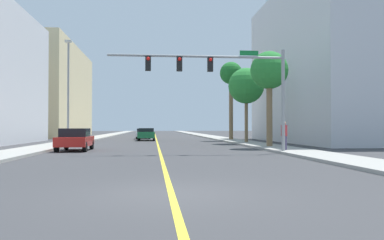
{
  "coord_description": "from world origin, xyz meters",
  "views": [
    {
      "loc": [
        -0.43,
        -9.24,
        1.55
      ],
      "look_at": [
        2.64,
        21.8,
        2.08
      ],
      "focal_mm": 37.13,
      "sensor_mm": 36.0,
      "label": 1
    }
  ],
  "objects_px": {
    "car_red": "(75,139)",
    "palm_far": "(231,76)",
    "traffic_signal_mast": "(223,74)",
    "pedestrian": "(284,136)",
    "street_lamp": "(68,87)",
    "car_white": "(143,133)",
    "palm_mid": "(246,86)",
    "car_green": "(146,134)",
    "palm_near": "(269,72)"
  },
  "relations": [
    {
      "from": "car_red",
      "to": "palm_far",
      "type": "bearing_deg",
      "value": -129.44
    },
    {
      "from": "traffic_signal_mast",
      "to": "palm_far",
      "type": "height_order",
      "value": "palm_far"
    },
    {
      "from": "traffic_signal_mast",
      "to": "pedestrian",
      "type": "distance_m",
      "value": 5.29
    },
    {
      "from": "street_lamp",
      "to": "palm_far",
      "type": "bearing_deg",
      "value": 33.03
    },
    {
      "from": "car_white",
      "to": "palm_mid",
      "type": "bearing_deg",
      "value": -58.89
    },
    {
      "from": "palm_mid",
      "to": "palm_far",
      "type": "height_order",
      "value": "palm_far"
    },
    {
      "from": "car_green",
      "to": "car_red",
      "type": "relative_size",
      "value": 1.08
    },
    {
      "from": "palm_mid",
      "to": "palm_far",
      "type": "xyz_separation_m",
      "value": [
        0.1,
        7.58,
        1.93
      ]
    },
    {
      "from": "street_lamp",
      "to": "car_white",
      "type": "bearing_deg",
      "value": 72.54
    },
    {
      "from": "car_green",
      "to": "palm_near",
      "type": "bearing_deg",
      "value": -61.6
    },
    {
      "from": "car_red",
      "to": "palm_mid",
      "type": "bearing_deg",
      "value": -146.0
    },
    {
      "from": "traffic_signal_mast",
      "to": "palm_mid",
      "type": "bearing_deg",
      "value": 71.06
    },
    {
      "from": "palm_mid",
      "to": "pedestrian",
      "type": "relative_size",
      "value": 3.92
    },
    {
      "from": "palm_near",
      "to": "car_red",
      "type": "distance_m",
      "value": 14.31
    },
    {
      "from": "traffic_signal_mast",
      "to": "palm_mid",
      "type": "xyz_separation_m",
      "value": [
        4.43,
        12.91,
        0.68
      ]
    },
    {
      "from": "pedestrian",
      "to": "car_green",
      "type": "bearing_deg",
      "value": -89.91
    },
    {
      "from": "street_lamp",
      "to": "palm_near",
      "type": "relative_size",
      "value": 1.23
    },
    {
      "from": "palm_mid",
      "to": "car_white",
      "type": "height_order",
      "value": "palm_mid"
    },
    {
      "from": "palm_near",
      "to": "palm_mid",
      "type": "xyz_separation_m",
      "value": [
        0.11,
        7.58,
        -0.26
      ]
    },
    {
      "from": "traffic_signal_mast",
      "to": "car_green",
      "type": "distance_m",
      "value": 22.97
    },
    {
      "from": "car_green",
      "to": "car_white",
      "type": "distance_m",
      "value": 6.24
    },
    {
      "from": "car_red",
      "to": "pedestrian",
      "type": "relative_size",
      "value": 2.34
    },
    {
      "from": "palm_near",
      "to": "car_green",
      "type": "height_order",
      "value": "palm_near"
    },
    {
      "from": "traffic_signal_mast",
      "to": "palm_near",
      "type": "height_order",
      "value": "palm_near"
    },
    {
      "from": "traffic_signal_mast",
      "to": "pedestrian",
      "type": "relative_size",
      "value": 5.95
    },
    {
      "from": "street_lamp",
      "to": "palm_near",
      "type": "height_order",
      "value": "street_lamp"
    },
    {
      "from": "palm_far",
      "to": "pedestrian",
      "type": "bearing_deg",
      "value": -91.99
    },
    {
      "from": "traffic_signal_mast",
      "to": "car_green",
      "type": "relative_size",
      "value": 2.35
    },
    {
      "from": "street_lamp",
      "to": "pedestrian",
      "type": "xyz_separation_m",
      "value": [
        14.77,
        -9.74,
        -3.8
      ]
    },
    {
      "from": "traffic_signal_mast",
      "to": "car_white",
      "type": "xyz_separation_m",
      "value": [
        -5.29,
        28.36,
        -3.89
      ]
    },
    {
      "from": "palm_near",
      "to": "palm_mid",
      "type": "relative_size",
      "value": 1.01
    },
    {
      "from": "street_lamp",
      "to": "palm_mid",
      "type": "distance_m",
      "value": 15.56
    },
    {
      "from": "car_red",
      "to": "car_white",
      "type": "height_order",
      "value": "car_red"
    },
    {
      "from": "palm_near",
      "to": "car_red",
      "type": "bearing_deg",
      "value": -172.59
    },
    {
      "from": "palm_far",
      "to": "traffic_signal_mast",
      "type": "bearing_deg",
      "value": -102.47
    },
    {
      "from": "palm_near",
      "to": "car_green",
      "type": "bearing_deg",
      "value": 118.45
    },
    {
      "from": "street_lamp",
      "to": "car_white",
      "type": "distance_m",
      "value": 19.23
    },
    {
      "from": "car_green",
      "to": "car_white",
      "type": "height_order",
      "value": "car_green"
    },
    {
      "from": "car_green",
      "to": "car_red",
      "type": "xyz_separation_m",
      "value": [
        -4.28,
        -18.54,
        0.01
      ]
    },
    {
      "from": "pedestrian",
      "to": "palm_near",
      "type": "bearing_deg",
      "value": -117.75
    },
    {
      "from": "pedestrian",
      "to": "palm_far",
      "type": "bearing_deg",
      "value": -113.81
    },
    {
      "from": "traffic_signal_mast",
      "to": "palm_far",
      "type": "xyz_separation_m",
      "value": [
        4.53,
        20.49,
        2.6
      ]
    },
    {
      "from": "traffic_signal_mast",
      "to": "palm_far",
      "type": "bearing_deg",
      "value": 77.53
    },
    {
      "from": "traffic_signal_mast",
      "to": "car_green",
      "type": "bearing_deg",
      "value": 102.18
    },
    {
      "from": "traffic_signal_mast",
      "to": "car_red",
      "type": "height_order",
      "value": "traffic_signal_mast"
    },
    {
      "from": "traffic_signal_mast",
      "to": "street_lamp",
      "type": "relative_size",
      "value": 1.21
    },
    {
      "from": "palm_far",
      "to": "street_lamp",
      "type": "bearing_deg",
      "value": -146.97
    },
    {
      "from": "palm_mid",
      "to": "car_red",
      "type": "bearing_deg",
      "value": -145.35
    },
    {
      "from": "palm_near",
      "to": "pedestrian",
      "type": "bearing_deg",
      "value": -95.92
    },
    {
      "from": "car_green",
      "to": "street_lamp",
      "type": "bearing_deg",
      "value": -117.78
    }
  ]
}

